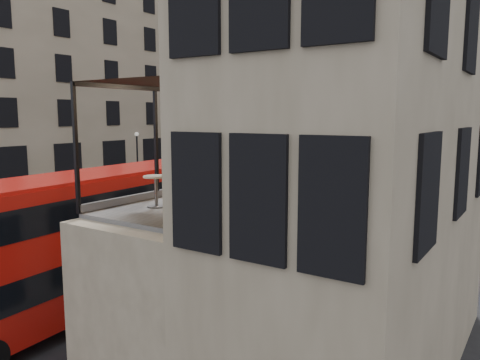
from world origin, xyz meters
The scene contains 31 objects.
ground centered at (0.00, 0.00, 0.00)m, with size 140.00×140.00×0.00m, color black.
host_building_main centered at (9.95, 0.00, 7.79)m, with size 7.26×11.40×15.10m.
host_frontage centered at (6.50, 0.00, 2.25)m, with size 3.00×11.00×4.50m, color beige.
cafe_floor centered at (6.50, 0.00, 4.55)m, with size 3.00×10.00×0.10m, color slate.
building_left centered at (-26.96, 20.00, 11.38)m, with size 14.60×50.60×22.00m.
gateway centered at (-5.00, 47.99, 9.39)m, with size 35.00×10.60×18.00m.
pavement_far centered at (-6.00, 38.00, 0.06)m, with size 40.00×12.00×0.12m, color slate.
pavement_left centered at (-22.00, 12.00, 0.06)m, with size 8.00×48.00×0.12m, color slate.
traffic_light_near centered at (-1.00, 12.00, 2.42)m, with size 0.16×0.20×3.80m.
traffic_light_far centered at (-15.00, 28.00, 2.42)m, with size 0.16×0.20×3.80m.
street_lamp_a centered at (-17.00, 18.00, 2.39)m, with size 0.36×0.36×5.33m.
street_lamp_b centered at (-6.00, 34.00, 2.39)m, with size 0.36×0.36×5.33m.
bus_near centered at (0.50, -1.64, 2.70)m, with size 3.56×12.20×4.80m.
bus_far centered at (-11.13, 31.13, 2.31)m, with size 2.72×10.36×4.10m.
car_a centered at (-11.33, 13.58, 0.82)m, with size 1.95×4.84×1.65m, color #999BA1.
car_b centered at (-5.71, 24.22, 0.78)m, with size 1.65×4.74×1.56m, color #AA0A0A.
car_c centered at (-12.94, 25.61, 0.71)m, with size 1.98×4.88×1.42m, color black.
bicycle centered at (-0.22, 19.52, 0.44)m, with size 0.59×1.68×0.88m, color gray.
cyclist centered at (-3.19, 17.72, 0.79)m, with size 0.58×0.38×1.58m, color #A8DB17.
pedestrian_a centered at (-12.04, 30.72, 0.92)m, with size 0.89×0.69×1.83m, color gray.
pedestrian_b centered at (-6.95, 34.64, 0.78)m, with size 1.01×0.58×1.57m, color gray.
pedestrian_c centered at (-2.29, 40.00, 0.83)m, with size 0.97×0.40×1.65m, color gray.
pedestrian_d centered at (5.62, 35.31, 0.99)m, with size 0.97×0.63×1.98m, color gray.
pedestrian_e centered at (-19.00, 16.85, 0.79)m, with size 0.58×0.38×1.59m, color gray.
cafe_table_near centered at (5.90, -3.48, 5.10)m, with size 0.60×0.60×0.75m.
cafe_table_mid centered at (5.80, 0.39, 5.11)m, with size 0.61×0.61×0.77m.
cafe_table_far centered at (5.70, 3.03, 5.05)m, with size 0.54×0.54×0.68m.
cafe_chair_a centered at (7.56, -2.69, 4.84)m, with size 0.41×0.41×0.80m.
cafe_chair_b centered at (7.54, 0.47, 4.84)m, with size 0.45×0.45×0.77m.
cafe_chair_c centered at (7.14, 0.73, 4.85)m, with size 0.45×0.45×0.82m.
cafe_chair_d centered at (7.38, 3.39, 4.84)m, with size 0.39×0.39×0.78m.
Camera 1 is at (13.66, -11.52, 6.76)m, focal length 35.00 mm.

